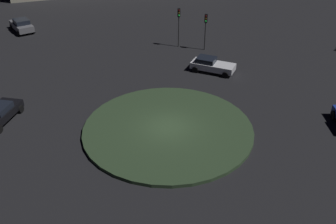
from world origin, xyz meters
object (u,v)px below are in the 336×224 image
car_white (212,65)px  traffic_light_southwest (179,20)px  car_grey (22,25)px  traffic_light_southwest_near (206,25)px

car_white → traffic_light_southwest: size_ratio=1.03×
traffic_light_southwest → car_white: bearing=28.5°
car_grey → car_white: bearing=-153.3°
car_white → car_grey: bearing=175.8°
traffic_light_southwest_near → traffic_light_southwest: bearing=-94.7°
car_grey → traffic_light_southwest_near: (-14.43, 18.23, 2.07)m
car_grey → traffic_light_southwest: bearing=-140.6°
car_white → traffic_light_southwest: traffic_light_southwest is taller
traffic_light_southwest → car_grey: bearing=-101.2°
car_grey → traffic_light_southwest_near: traffic_light_southwest_near is taller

